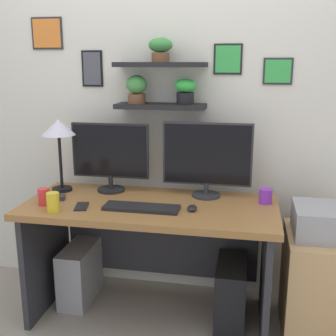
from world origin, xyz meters
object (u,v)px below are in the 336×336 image
desk (152,234)px  computer_tower_right (231,293)px  drawer_cabinet (322,285)px  scissors_tray (55,198)px  pen_cup (44,197)px  water_cup (53,202)px  cell_phone (82,206)px  desk_lamp (59,132)px  computer_tower_left (80,273)px  coffee_mug (266,196)px  keyboard (141,208)px  printer (328,222)px  monitor_right (207,158)px  monitor_left (110,155)px  computer_mouse (192,208)px

desk → computer_tower_right: 0.61m
drawer_cabinet → scissors_tray: bearing=-178.1°
pen_cup → scissors_tray: (0.02, 0.11, -0.04)m
desk → scissors_tray: 0.65m
water_cup → desk: bearing=29.3°
cell_phone → computer_tower_right: size_ratio=0.35×
desk_lamp → scissors_tray: size_ratio=3.95×
computer_tower_left → computer_tower_right: computer_tower_right is taller
coffee_mug → scissors_tray: size_ratio=0.75×
keyboard → printer: 1.06m
monitor_right → computer_tower_right: 0.85m
keyboard → water_cup: bearing=-165.2°
monitor_left → computer_tower_left: 0.83m
coffee_mug → scissors_tray: 1.29m
cell_phone → computer_tower_left: cell_phone is taller
monitor_right → drawer_cabinet: bearing=-15.3°
water_cup → printer: 1.56m
computer_tower_right → coffee_mug: bearing=32.2°
pen_cup → computer_tower_right: bearing=8.4°
monitor_left → keyboard: 0.49m
monitor_right → keyboard: size_ratio=1.27×
desk → scissors_tray: bearing=-172.0°
computer_tower_right → scissors_tray: bearing=-176.9°
scissors_tray → water_cup: (0.09, -0.20, 0.04)m
monitor_right → scissors_tray: 0.98m
desk → pen_cup: size_ratio=15.18×
monitor_left → monitor_right: 0.63m
computer_mouse → keyboard: bearing=-173.2°
monitor_right → cell_phone: size_ratio=3.99×
computer_mouse → scissors_tray: bearing=177.4°
keyboard → computer_mouse: 0.29m
pen_cup → printer: pen_cup is taller
desk_lamp → pen_cup: desk_lamp is taller
printer → water_cup: bearing=-170.5°
water_cup → drawer_cabinet: water_cup is taller
monitor_right → computer_tower_left: size_ratio=1.40×
computer_mouse → pen_cup: bearing=-175.7°
scissors_tray → cell_phone: bearing=-26.3°
desk → cell_phone: bearing=-153.1°
desk_lamp → monitor_left: bearing=11.1°
monitor_right → computer_tower_right: monitor_right is taller
keyboard → computer_mouse: computer_mouse is taller
monitor_left → coffee_mug: 1.02m
cell_phone → water_cup: size_ratio=1.27×
keyboard → computer_mouse: bearing=6.8°
water_cup → computer_tower_right: bearing=14.5°
cell_phone → coffee_mug: size_ratio=1.56×
desk_lamp → coffee_mug: 1.36m
desk → monitor_right: bearing=27.6°
pen_cup → computer_tower_left: size_ratio=0.25×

